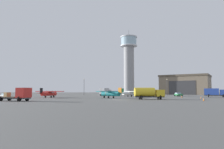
% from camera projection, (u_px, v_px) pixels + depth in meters
% --- Properties ---
extents(ground_plane, '(400.00, 400.00, 0.00)m').
position_uv_depth(ground_plane, '(119.00, 100.00, 49.56)').
color(ground_plane, '#60605E').
extents(control_tower, '(9.93, 9.93, 38.41)m').
position_uv_depth(control_tower, '(129.00, 61.00, 121.67)').
color(control_tower, gray).
rests_on(control_tower, ground_plane).
extents(hangar, '(32.73, 30.83, 10.91)m').
position_uv_depth(hangar, '(185.00, 85.00, 117.90)').
color(hangar, '#7A6B56').
rests_on(hangar, ground_plane).
extents(airplane_red, '(9.64, 7.65, 2.92)m').
position_uv_depth(airplane_red, '(48.00, 93.00, 62.33)').
color(airplane_red, red).
rests_on(airplane_red, ground_plane).
extents(airplane_white, '(7.46, 8.93, 2.90)m').
position_uv_depth(airplane_white, '(130.00, 93.00, 72.07)').
color(airplane_white, white).
rests_on(airplane_white, ground_plane).
extents(airplane_teal, '(7.87, 8.67, 2.97)m').
position_uv_depth(airplane_teal, '(111.00, 93.00, 58.20)').
color(airplane_teal, teal).
rests_on(airplane_teal, ground_plane).
extents(truck_box_silver, '(4.99, 6.31, 3.21)m').
position_uv_depth(truck_box_silver, '(105.00, 92.00, 86.08)').
color(truck_box_silver, '#38383D').
rests_on(truck_box_silver, ground_plane).
extents(truck_fuel_tanker_yellow, '(7.35, 3.47, 2.90)m').
position_uv_depth(truck_fuel_tanker_yellow, '(148.00, 93.00, 50.35)').
color(truck_fuel_tanker_yellow, '#38383D').
rests_on(truck_fuel_tanker_yellow, ground_plane).
extents(truck_box_blue, '(6.92, 4.91, 2.88)m').
position_uv_depth(truck_box_blue, '(214.00, 92.00, 67.52)').
color(truck_box_blue, '#38383D').
rests_on(truck_box_blue, ground_plane).
extents(truck_flatbed_red, '(7.56, 4.64, 2.74)m').
position_uv_depth(truck_flatbed_red, '(18.00, 95.00, 41.95)').
color(truck_flatbed_red, '#38383D').
rests_on(truck_flatbed_red, ground_plane).
extents(car_white, '(4.16, 4.21, 1.37)m').
position_uv_depth(car_white, '(6.00, 96.00, 56.95)').
color(car_white, white).
rests_on(car_white, ground_plane).
extents(car_green, '(2.44, 4.61, 1.37)m').
position_uv_depth(car_green, '(178.00, 94.00, 78.64)').
color(car_green, '#287A42').
rests_on(car_green, ground_plane).
extents(light_post_east, '(0.44, 0.44, 7.52)m').
position_uv_depth(light_post_east, '(167.00, 85.00, 93.74)').
color(light_post_east, '#38383D').
rests_on(light_post_east, ground_plane).
extents(light_post_north, '(0.44, 0.44, 8.01)m').
position_uv_depth(light_post_north, '(84.00, 85.00, 100.36)').
color(light_post_north, '#38383D').
rests_on(light_post_north, ground_plane).
extents(traffic_cone_near_left, '(0.36, 0.36, 0.61)m').
position_uv_depth(traffic_cone_near_left, '(182.00, 97.00, 62.09)').
color(traffic_cone_near_left, black).
rests_on(traffic_cone_near_left, ground_plane).
extents(traffic_cone_near_right, '(0.36, 0.36, 0.71)m').
position_uv_depth(traffic_cone_near_right, '(203.00, 99.00, 42.88)').
color(traffic_cone_near_right, black).
rests_on(traffic_cone_near_right, ground_plane).
extents(traffic_cone_mid_apron, '(0.36, 0.36, 0.55)m').
position_uv_depth(traffic_cone_mid_apron, '(201.00, 98.00, 55.29)').
color(traffic_cone_mid_apron, black).
rests_on(traffic_cone_mid_apron, ground_plane).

